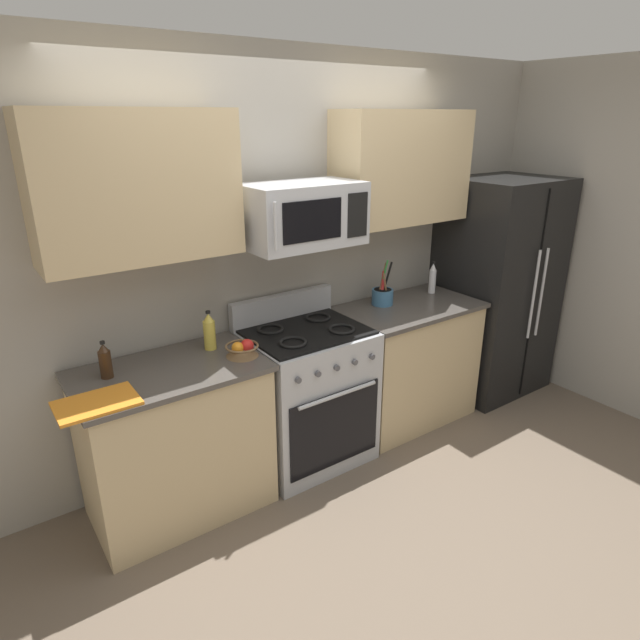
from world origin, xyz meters
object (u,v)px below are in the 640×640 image
Objects in this scene: range_oven at (307,394)px; fruit_basket at (242,349)px; bottle_vinegar at (432,278)px; bottle_oil at (209,332)px; refrigerator at (496,287)px; microwave at (302,215)px; cutting_board at (97,403)px; utensil_crock at (383,295)px; bottle_soy at (105,361)px.

range_oven reaches higher than fruit_basket.
bottle_oil is at bearing 179.98° from bottle_vinegar.
refrigerator reaches higher than fruit_basket.
range_oven is 1.18m from microwave.
bottle_vinegar is (1.74, 0.20, 0.07)m from fruit_basket.
fruit_basket is at bearing -173.53° from bottle_vinegar.
bottle_oil is (-0.60, 0.09, -0.63)m from microwave.
range_oven reaches higher than cutting_board.
utensil_crock is 0.49m from bottle_vinegar.
utensil_crock is at bearing 172.29° from refrigerator.
cutting_board is at bearing -172.29° from range_oven.
microwave is 3.46× the size of bottle_soy.
bottle_soy is at bearing 177.13° from microwave.
microwave reaches higher than utensil_crock.
microwave is at bearing 8.87° from cutting_board.
utensil_crock reaches higher than cutting_board.
refrigerator reaches higher than bottle_vinegar.
bottle_soy reaches higher than fruit_basket.
refrigerator is 7.43× the size of bottle_oil.
cutting_board is (-1.32, -0.21, -0.73)m from microwave.
fruit_basket is (-1.25, -0.21, -0.03)m from utensil_crock.
range_oven is 3.35× the size of utensil_crock.
cutting_board is at bearing -173.46° from bottle_vinegar.
range_oven is at bearing -89.92° from microwave.
bottle_vinegar is at bearing 4.05° from microwave.
range_oven is 4.63× the size of bottle_oil.
bottle_vinegar reaches higher than range_oven.
bottle_vinegar is (0.49, -0.02, 0.05)m from utensil_crock.
bottle_soy is (0.12, 0.27, 0.09)m from cutting_board.
fruit_basket reaches higher than cutting_board.
bottle_vinegar is at bearing -0.02° from bottle_oil.
range_oven is at bearing -174.71° from bottle_vinegar.
cutting_board is 1.58× the size of bottle_oil.
bottle_soy is at bearing 175.83° from range_oven.
bottle_oil reaches higher than fruit_basket.
fruit_basket is 0.94× the size of bottle_soy.
bottle_soy is at bearing 166.53° from fruit_basket.
bottle_oil is at bearing 171.52° from microwave.
fruit_basket is 0.77× the size of bottle_vinegar.
fruit_basket is 0.83m from cutting_board.
bottle_soy is (-2.44, -0.03, -0.02)m from bottle_vinegar.
microwave is 2.84× the size of bottle_vinegar.
utensil_crock is 1.60× the size of bottle_soy.
bottle_oil is (-0.60, 0.12, 0.54)m from range_oven.
bottle_vinegar reaches higher than bottle_oil.
bottle_oil is at bearing 168.99° from range_oven.
range_oven is 0.92m from utensil_crock.
refrigerator reaches higher than range_oven.
refrigerator is at bearing 1.56° from fruit_basket.
range_oven is 5.34× the size of bottle_soy.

